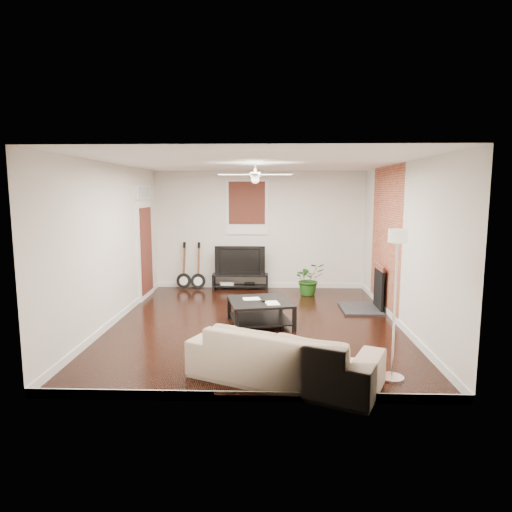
{
  "coord_description": "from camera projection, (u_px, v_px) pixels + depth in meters",
  "views": [
    {
      "loc": [
        0.26,
        -7.68,
        2.31
      ],
      "look_at": [
        0.0,
        0.4,
        1.15
      ],
      "focal_mm": 31.38,
      "sensor_mm": 36.0,
      "label": 1
    }
  ],
  "objects": [
    {
      "name": "room",
      "position": [
        255.0,
        245.0,
        7.73
      ],
      "size": [
        5.01,
        6.01,
        2.81
      ],
      "color": "black",
      "rests_on": "ground"
    },
    {
      "name": "brick_accent",
      "position": [
        385.0,
        239.0,
        8.64
      ],
      "size": [
        0.02,
        2.2,
        2.8
      ],
      "primitive_type": "cube",
      "color": "#A34434",
      "rests_on": "floor"
    },
    {
      "name": "fireplace",
      "position": [
        369.0,
        287.0,
        8.79
      ],
      "size": [
        0.8,
        1.1,
        0.92
      ],
      "primitive_type": "cube",
      "color": "black",
      "rests_on": "floor"
    },
    {
      "name": "window_back",
      "position": [
        247.0,
        207.0,
        10.6
      ],
      "size": [
        1.0,
        0.06,
        1.3
      ],
      "primitive_type": "cube",
      "color": "#3A1910",
      "rests_on": "wall_back"
    },
    {
      "name": "door_left",
      "position": [
        145.0,
        241.0,
        9.71
      ],
      "size": [
        0.08,
        1.0,
        2.5
      ],
      "primitive_type": "cube",
      "color": "white",
      "rests_on": "wall_left"
    },
    {
      "name": "tv_stand",
      "position": [
        240.0,
        282.0,
        10.67
      ],
      "size": [
        1.32,
        0.35,
        0.37
      ],
      "primitive_type": "cube",
      "color": "black",
      "rests_on": "floor"
    },
    {
      "name": "tv",
      "position": [
        240.0,
        260.0,
        10.62
      ],
      "size": [
        1.18,
        0.16,
        0.68
      ],
      "primitive_type": "imported",
      "color": "black",
      "rests_on": "tv_stand"
    },
    {
      "name": "coffee_table",
      "position": [
        260.0,
        313.0,
        7.82
      ],
      "size": [
        1.23,
        1.23,
        0.44
      ],
      "primitive_type": "cube",
      "rotation": [
        0.0,
        0.0,
        0.21
      ],
      "color": "black",
      "rests_on": "floor"
    },
    {
      "name": "sofa",
      "position": [
        283.0,
        355.0,
        5.47
      ],
      "size": [
        2.47,
        1.77,
        0.67
      ],
      "primitive_type": "imported",
      "rotation": [
        0.0,
        0.0,
        2.72
      ],
      "color": "#C1AA91",
      "rests_on": "floor"
    },
    {
      "name": "floor_lamp",
      "position": [
        395.0,
        306.0,
        5.44
      ],
      "size": [
        0.41,
        0.41,
        1.88
      ],
      "primitive_type": null,
      "rotation": [
        0.0,
        0.0,
        -0.42
      ],
      "color": "silver",
      "rests_on": "floor"
    },
    {
      "name": "potted_plant",
      "position": [
        309.0,
        279.0,
        10.06
      ],
      "size": [
        0.81,
        0.76,
        0.74
      ],
      "primitive_type": "imported",
      "rotation": [
        0.0,
        0.0,
        0.31
      ],
      "color": "#1F5418",
      "rests_on": "floor"
    },
    {
      "name": "guitar_left",
      "position": [
        184.0,
        266.0,
        10.63
      ],
      "size": [
        0.38,
        0.29,
        1.14
      ],
      "primitive_type": null,
      "rotation": [
        0.0,
        0.0,
        -0.12
      ],
      "color": "black",
      "rests_on": "floor"
    },
    {
      "name": "guitar_right",
      "position": [
        198.0,
        266.0,
        10.59
      ],
      "size": [
        0.36,
        0.25,
        1.14
      ],
      "primitive_type": null,
      "rotation": [
        0.0,
        0.0,
        -0.01
      ],
      "color": "black",
      "rests_on": "floor"
    },
    {
      "name": "ceiling_fan",
      "position": [
        255.0,
        175.0,
        7.56
      ],
      "size": [
        1.24,
        1.24,
        0.32
      ],
      "primitive_type": null,
      "color": "white",
      "rests_on": "ceiling"
    }
  ]
}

